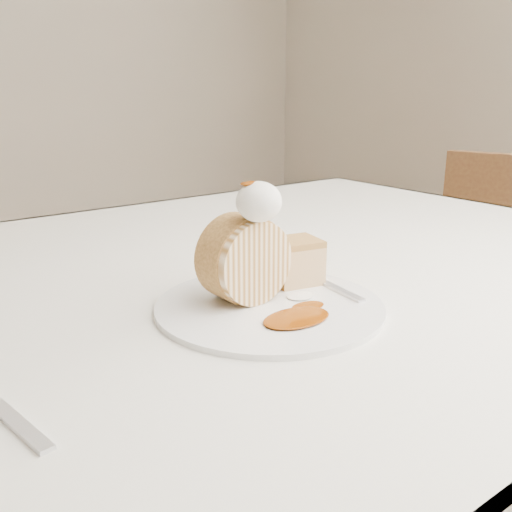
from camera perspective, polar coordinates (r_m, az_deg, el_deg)
table at (r=0.74m, az=-6.05°, el=-8.56°), size 1.40×0.90×0.75m
chair_end at (r=1.73m, az=22.78°, el=-2.24°), size 0.47×0.47×0.79m
plate at (r=0.59m, az=1.36°, el=-5.05°), size 0.28×0.28×0.01m
roulade_slice at (r=0.59m, az=-1.16°, el=-0.35°), size 0.09×0.05×0.09m
cake_chunk at (r=0.65m, az=3.96°, el=-0.79°), size 0.06×0.06×0.04m
whipped_cream at (r=0.56m, az=0.29°, el=5.44°), size 0.05×0.05×0.04m
caramel_drizzle at (r=0.56m, az=-0.50°, el=7.77°), size 0.02×0.02×0.01m
caramel_pool at (r=0.55m, az=4.07°, el=-6.18°), size 0.08×0.06×0.00m
fork at (r=0.64m, az=7.73°, el=-3.09°), size 0.04×0.14×0.00m
spoon at (r=0.45m, az=-23.54°, el=-14.39°), size 0.04×0.15×0.00m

